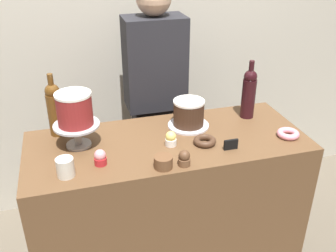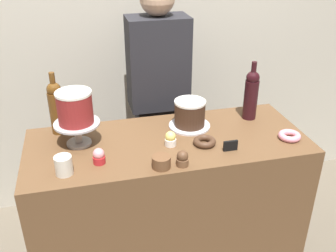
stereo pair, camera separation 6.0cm
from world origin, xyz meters
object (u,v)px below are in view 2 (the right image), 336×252
at_px(cake_stand_pedestal, 78,129).
at_px(coffee_cup_ceramic, 64,165).
at_px(wine_bottle_amber, 56,107).
at_px(cookie_stack, 161,162).
at_px(cupcake_chocolate, 182,159).
at_px(wine_bottle_dark_red, 251,94).
at_px(barista_figure, 159,106).
at_px(cupcake_lemon, 170,139).
at_px(price_sign_chalkboard, 230,146).
at_px(donut_chocolate, 205,141).
at_px(cupcake_strawberry, 99,156).
at_px(chocolate_round_cake, 190,113).
at_px(white_layer_cake, 75,107).
at_px(donut_pink, 290,136).

relative_size(cake_stand_pedestal, coffee_cup_ceramic, 2.59).
height_order(wine_bottle_amber, cookie_stack, wine_bottle_amber).
bearing_deg(cupcake_chocolate, coffee_cup_ceramic, 173.60).
bearing_deg(cake_stand_pedestal, wine_bottle_dark_red, 4.53).
bearing_deg(coffee_cup_ceramic, barista_figure, 51.21).
height_order(cupcake_lemon, price_sign_chalkboard, cupcake_lemon).
distance_m(donut_chocolate, barista_figure, 0.63).
xyz_separation_m(wine_bottle_dark_red, coffee_cup_ceramic, (-1.00, -0.32, -0.10)).
distance_m(wine_bottle_dark_red, cookie_stack, 0.70).
distance_m(cupcake_strawberry, barista_figure, 0.79).
xyz_separation_m(cake_stand_pedestal, coffee_cup_ceramic, (-0.07, -0.25, -0.04)).
bearing_deg(cookie_stack, cupcake_lemon, 64.29).
distance_m(cupcake_lemon, price_sign_chalkboard, 0.29).
distance_m(cupcake_lemon, coffee_cup_ceramic, 0.52).
distance_m(wine_bottle_dark_red, cupcake_lemon, 0.55).
relative_size(cupcake_lemon, cupcake_chocolate, 1.00).
relative_size(wine_bottle_dark_red, donut_chocolate, 2.91).
distance_m(chocolate_round_cake, donut_chocolate, 0.21).
distance_m(cookie_stack, price_sign_chalkboard, 0.36).
relative_size(cupcake_lemon, donut_chocolate, 0.66).
distance_m(chocolate_round_cake, cupcake_lemon, 0.23).
height_order(cupcake_lemon, cookie_stack, cupcake_lemon).
relative_size(cupcake_lemon, coffee_cup_ceramic, 0.87).
height_order(white_layer_cake, cupcake_chocolate, white_layer_cake).
relative_size(cupcake_lemon, barista_figure, 0.05).
distance_m(cupcake_strawberry, donut_chocolate, 0.52).
relative_size(cake_stand_pedestal, cupcake_strawberry, 2.97).
relative_size(price_sign_chalkboard, barista_figure, 0.04).
bearing_deg(barista_figure, donut_chocolate, -81.11).
bearing_deg(white_layer_cake, barista_figure, 42.88).
bearing_deg(cake_stand_pedestal, cupcake_chocolate, -34.41).
bearing_deg(cupcake_lemon, cake_stand_pedestal, 164.84).
relative_size(chocolate_round_cake, cupcake_lemon, 2.21).
distance_m(white_layer_cake, barista_figure, 0.73).
xyz_separation_m(cupcake_lemon, price_sign_chalkboard, (0.27, -0.12, -0.01)).
relative_size(cupcake_strawberry, donut_chocolate, 0.66).
relative_size(cake_stand_pedestal, chocolate_round_cake, 1.34).
bearing_deg(donut_chocolate, price_sign_chalkboard, -39.87).
xyz_separation_m(chocolate_round_cake, cupcake_lemon, (-0.15, -0.17, -0.04)).
distance_m(white_layer_cake, cupcake_lemon, 0.48).
relative_size(wine_bottle_dark_red, cupcake_lemon, 4.38).
distance_m(cookie_stack, barista_figure, 0.78).
xyz_separation_m(cookie_stack, barista_figure, (0.15, 0.76, -0.09)).
bearing_deg(wine_bottle_amber, donut_chocolate, -23.60).
bearing_deg(price_sign_chalkboard, cupcake_lemon, 156.30).
distance_m(cupcake_chocolate, cupcake_strawberry, 0.37).
distance_m(cookie_stack, coffee_cup_ceramic, 0.42).
xyz_separation_m(cake_stand_pedestal, white_layer_cake, (0.00, 0.00, 0.12)).
relative_size(cake_stand_pedestal, donut_pink, 1.97).
height_order(cupcake_chocolate, coffee_cup_ceramic, coffee_cup_ceramic).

